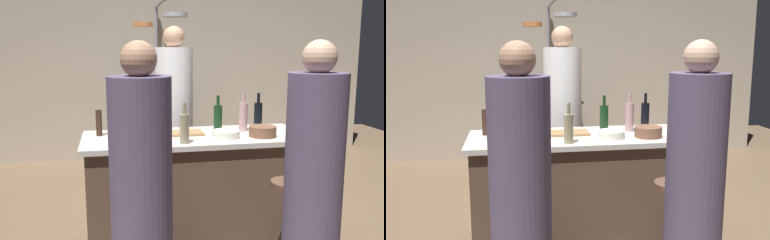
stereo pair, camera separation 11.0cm
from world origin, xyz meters
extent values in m
plane|color=brown|center=(0.00, 0.00, 0.00)|extent=(9.00, 9.00, 0.00)
cube|color=#BCAD99|center=(0.00, 2.85, 1.30)|extent=(6.40, 0.16, 2.60)
cube|color=brown|center=(0.00, 0.00, 0.43)|extent=(1.72, 0.66, 0.86)
cube|color=beige|center=(0.00, 0.00, 0.88)|extent=(1.80, 0.72, 0.04)
cube|color=#47474C|center=(0.00, 2.45, 0.43)|extent=(0.76, 0.60, 0.86)
cube|color=black|center=(0.00, 2.45, 0.88)|extent=(0.80, 0.64, 0.03)
cylinder|color=white|center=(-0.03, 0.92, 0.80)|extent=(0.38, 0.38, 1.60)
sphere|color=tan|center=(-0.03, 0.92, 1.70)|extent=(0.22, 0.22, 0.22)
cylinder|color=brown|center=(-0.54, -0.62, 0.66)|extent=(0.26, 0.26, 0.04)
cylinder|color=#594C6B|center=(-0.51, -0.99, 0.73)|extent=(0.35, 0.35, 1.45)
sphere|color=tan|center=(-0.51, -0.99, 1.54)|extent=(0.20, 0.20, 0.20)
cylinder|color=#4C4C51|center=(0.54, -0.62, 0.33)|extent=(0.06, 0.06, 0.62)
cylinder|color=brown|center=(0.54, -0.62, 0.66)|extent=(0.26, 0.26, 0.04)
cylinder|color=#594C6B|center=(0.52, -1.00, 0.73)|extent=(0.35, 0.35, 1.46)
sphere|color=#D8AD8C|center=(0.52, -1.00, 1.55)|extent=(0.20, 0.20, 0.20)
cylinder|color=gray|center=(0.00, 2.70, 1.07)|extent=(0.04, 0.04, 2.15)
cylinder|color=gray|center=(0.00, 1.93, 2.15)|extent=(0.04, 1.55, 0.04)
cylinder|color=#B26638|center=(-0.30, 1.30, 1.84)|extent=(0.21, 0.21, 0.04)
cylinder|color=gray|center=(-0.30, 1.30, 1.99)|extent=(0.01, 0.01, 0.31)
cylinder|color=gray|center=(0.05, 1.32, 1.94)|extent=(0.26, 0.26, 0.04)
cylinder|color=gray|center=(0.05, 1.30, 2.05)|extent=(0.01, 0.01, 0.21)
cube|color=#997047|center=(-0.09, 0.07, 0.91)|extent=(0.32, 0.22, 0.02)
cylinder|color=#382319|center=(-0.76, 0.14, 1.01)|extent=(0.05, 0.05, 0.21)
cylinder|color=#193D23|center=(0.77, -0.12, 1.02)|extent=(0.07, 0.07, 0.25)
cylinder|color=#193D23|center=(0.77, -0.12, 1.19)|extent=(0.03, 0.03, 0.08)
cylinder|color=black|center=(0.61, 0.23, 1.01)|extent=(0.07, 0.07, 0.22)
cylinder|color=black|center=(0.61, 0.23, 1.16)|extent=(0.03, 0.03, 0.08)
cylinder|color=gray|center=(-0.14, -0.25, 1.01)|extent=(0.07, 0.07, 0.22)
cylinder|color=gray|center=(-0.14, -0.25, 1.16)|extent=(0.03, 0.03, 0.08)
cylinder|color=#B78C8E|center=(0.43, 0.10, 1.02)|extent=(0.07, 0.07, 0.24)
cylinder|color=#B78C8E|center=(0.43, 0.10, 1.18)|extent=(0.03, 0.03, 0.08)
cylinder|color=#143319|center=(0.22, 0.13, 1.01)|extent=(0.07, 0.07, 0.22)
cylinder|color=#143319|center=(0.22, 0.13, 1.16)|extent=(0.03, 0.03, 0.08)
cylinder|color=silver|center=(-0.60, -0.09, 0.90)|extent=(0.06, 0.06, 0.01)
cylinder|color=silver|center=(-0.60, -0.09, 0.94)|extent=(0.01, 0.01, 0.07)
cone|color=silver|center=(-0.60, -0.09, 1.01)|extent=(0.07, 0.07, 0.06)
cylinder|color=silver|center=(-0.31, -0.10, 0.90)|extent=(0.06, 0.06, 0.01)
cylinder|color=silver|center=(-0.31, -0.10, 0.94)|extent=(0.01, 0.01, 0.07)
cone|color=silver|center=(-0.31, -0.10, 1.01)|extent=(0.07, 0.07, 0.06)
cylinder|color=brown|center=(0.52, -0.14, 0.94)|extent=(0.22, 0.22, 0.08)
cylinder|color=#334C6B|center=(-0.54, 0.11, 0.94)|extent=(0.21, 0.21, 0.08)
cylinder|color=silver|center=(0.22, -0.13, 0.93)|extent=(0.22, 0.22, 0.06)
camera|label=1|loc=(-0.66, -3.21, 1.61)|focal=38.81mm
camera|label=2|loc=(-0.56, -3.23, 1.61)|focal=38.81mm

